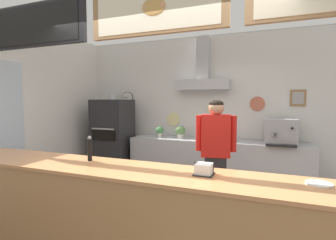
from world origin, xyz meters
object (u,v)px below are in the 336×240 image
(pizza_oven, at_px, (113,140))
(napkin_holder, at_px, (204,170))
(potted_thyme, at_px, (180,132))
(potted_basil, at_px, (160,131))
(potted_oregano, at_px, (205,134))
(shop_worker, at_px, (216,156))
(espresso_machine, at_px, (281,132))
(condiment_plate, at_px, (319,184))
(pepper_grinder, at_px, (90,148))

(pizza_oven, relative_size, napkin_holder, 10.71)
(pizza_oven, distance_m, potted_thyme, 1.46)
(potted_basil, bearing_deg, potted_oregano, 2.17)
(shop_worker, height_order, potted_oregano, shop_worker)
(espresso_machine, distance_m, napkin_holder, 2.79)
(potted_basil, bearing_deg, condiment_plate, -47.52)
(espresso_machine, xyz_separation_m, potted_thyme, (-1.81, 0.03, -0.08))
(shop_worker, height_order, napkin_holder, shop_worker)
(espresso_machine, relative_size, potted_thyme, 2.26)
(potted_thyme, height_order, pepper_grinder, pepper_grinder)
(pizza_oven, bearing_deg, condiment_plate, -35.72)
(espresso_machine, distance_m, pepper_grinder, 3.24)
(napkin_holder, relative_size, condiment_plate, 0.90)
(shop_worker, height_order, pepper_grinder, shop_worker)
(potted_basil, height_order, pepper_grinder, pepper_grinder)
(pizza_oven, xyz_separation_m, pepper_grinder, (1.36, -2.45, 0.33))
(pizza_oven, height_order, condiment_plate, pizza_oven)
(potted_oregano, bearing_deg, pizza_oven, -173.47)
(potted_oregano, bearing_deg, espresso_machine, -1.40)
(espresso_machine, height_order, potted_basil, espresso_machine)
(potted_oregano, bearing_deg, potted_basil, -177.83)
(espresso_machine, height_order, pepper_grinder, espresso_machine)
(potted_basil, relative_size, condiment_plate, 1.18)
(potted_thyme, relative_size, potted_oregano, 1.21)
(pizza_oven, height_order, potted_basil, pizza_oven)
(shop_worker, xyz_separation_m, pepper_grinder, (-1.04, -1.29, 0.26))
(napkin_holder, bearing_deg, espresso_machine, 75.98)
(potted_thyme, relative_size, napkin_holder, 1.47)
(potted_oregano, bearing_deg, potted_thyme, -179.62)
(shop_worker, height_order, potted_basil, shop_worker)
(potted_basil, height_order, condiment_plate, potted_basil)
(espresso_machine, xyz_separation_m, potted_oregano, (-1.32, 0.03, -0.10))
(pizza_oven, xyz_separation_m, espresso_machine, (3.24, 0.19, 0.29))
(shop_worker, distance_m, condiment_plate, 1.65)
(potted_thyme, height_order, potted_basil, potted_thyme)
(potted_oregano, height_order, pepper_grinder, pepper_grinder)
(pizza_oven, height_order, pepper_grinder, pizza_oven)
(espresso_machine, bearing_deg, potted_basil, -179.93)
(pizza_oven, bearing_deg, shop_worker, -25.86)
(potted_basil, relative_size, pepper_grinder, 0.85)
(shop_worker, relative_size, napkin_holder, 10.04)
(potted_thyme, xyz_separation_m, potted_oregano, (0.49, 0.00, -0.02))
(potted_oregano, height_order, condiment_plate, potted_oregano)
(shop_worker, xyz_separation_m, napkin_holder, (0.17, -1.35, 0.17))
(potted_oregano, distance_m, napkin_holder, 2.81)
(shop_worker, bearing_deg, condiment_plate, 117.75)
(potted_basil, xyz_separation_m, condiment_plate, (2.42, -2.64, 0.00))
(pizza_oven, relative_size, potted_basil, 8.13)
(potted_oregano, height_order, napkin_holder, napkin_holder)
(potted_oregano, relative_size, pepper_grinder, 0.79)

